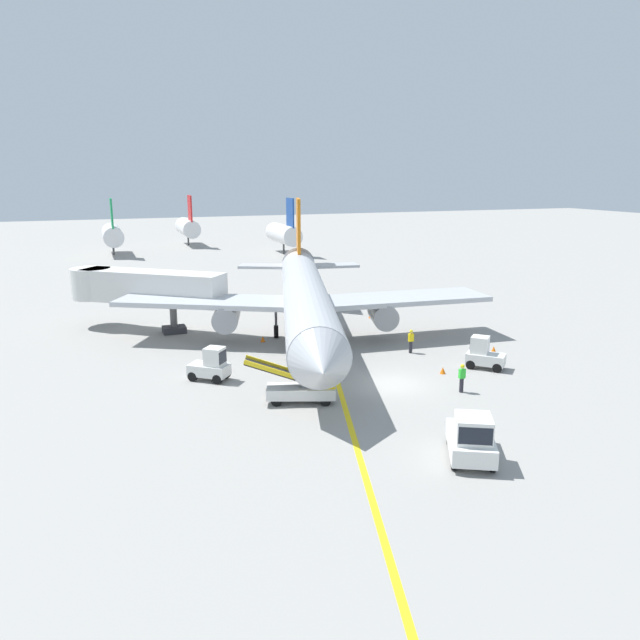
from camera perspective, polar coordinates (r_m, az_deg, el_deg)
name	(u,v)px	position (r m, az deg, el deg)	size (l,w,h in m)	color
ground_plane	(392,384)	(37.31, 6.75, -5.96)	(300.00, 300.00, 0.00)	gray
taxi_line_yellow	(332,364)	(40.86, 1.15, -4.12)	(0.30, 80.00, 0.01)	yellow
airliner	(305,297)	(45.37, -1.39, 2.12)	(27.76, 34.63, 10.10)	#B2B5BA
jet_bridge	(137,287)	(51.11, -16.66, 2.99)	(11.61, 9.84, 4.85)	silver
pushback_tug	(471,439)	(28.24, 13.92, -10.66)	(3.36, 4.07, 2.20)	silver
baggage_tug_near_wing	(484,354)	(41.15, 14.99, -3.12)	(2.61, 2.62, 2.10)	silver
baggage_tug_by_cargo_door	(211,366)	(38.07, -10.11, -4.21)	(2.69, 2.51, 2.10)	silver
belt_loader_forward_hold	(299,388)	(34.08, -1.97, -6.39)	(5.13, 2.89, 2.59)	silver
ground_crew_marshaller	(462,377)	(36.40, 13.07, -5.21)	(0.36, 0.24, 1.70)	#26262D
ground_crew_wing_walker	(411,340)	(43.57, 8.46, -1.90)	(0.36, 0.24, 1.70)	#26262D
safety_cone_nose_left	(370,315)	(53.89, 4.72, 0.42)	(0.36, 0.36, 0.44)	orange
safety_cone_nose_right	(443,370)	(39.65, 11.36, -4.61)	(0.36, 0.36, 0.44)	orange
safety_cone_wingtip_left	(263,339)	(46.34, -5.35, -1.76)	(0.36, 0.36, 0.44)	orange
safety_cone_wingtip_right	(494,349)	(45.16, 15.87, -2.64)	(0.36, 0.36, 0.44)	orange
distant_aircraft_far_left	(112,234)	(100.84, -18.77, 7.58)	(3.00, 10.10, 8.80)	silver
distant_aircraft_mid_left	(188,227)	(111.02, -12.21, 8.47)	(3.00, 10.10, 8.80)	silver
distant_aircraft_mid_right	(284,233)	(97.00, -3.40, 8.06)	(3.00, 10.10, 8.80)	silver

